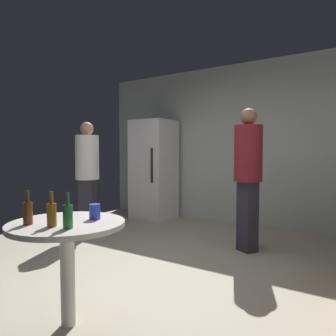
% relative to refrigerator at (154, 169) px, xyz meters
% --- Properties ---
extents(ground_plane, '(5.20, 5.20, 0.10)m').
position_rel_refrigerator_xyz_m(ground_plane, '(1.45, -2.20, -0.95)').
color(ground_plane, '#B2A893').
extents(wall_back, '(5.32, 0.06, 2.70)m').
position_rel_refrigerator_xyz_m(wall_back, '(1.45, 0.43, 0.45)').
color(wall_back, beige).
rests_on(wall_back, ground_plane).
extents(refrigerator, '(0.70, 0.68, 1.80)m').
position_rel_refrigerator_xyz_m(refrigerator, '(0.00, 0.00, 0.00)').
color(refrigerator, white).
rests_on(refrigerator, ground_plane).
extents(foreground_table, '(0.80, 0.80, 0.73)m').
position_rel_refrigerator_xyz_m(foreground_table, '(1.72, -3.33, -0.27)').
color(foreground_table, beige).
rests_on(foreground_table, ground_plane).
extents(beer_bottle_amber, '(0.06, 0.06, 0.23)m').
position_rel_refrigerator_xyz_m(beer_bottle_amber, '(1.75, -3.48, -0.08)').
color(beer_bottle_amber, '#8C5919').
rests_on(beer_bottle_amber, foreground_table).
extents(beer_bottle_brown, '(0.06, 0.06, 0.23)m').
position_rel_refrigerator_xyz_m(beer_bottle_brown, '(1.56, -3.53, -0.08)').
color(beer_bottle_brown, '#593314').
rests_on(beer_bottle_brown, foreground_table).
extents(beer_bottle_green, '(0.06, 0.06, 0.23)m').
position_rel_refrigerator_xyz_m(beer_bottle_green, '(1.88, -3.45, -0.08)').
color(beer_bottle_green, '#26662D').
rests_on(beer_bottle_green, foreground_table).
extents(plastic_cup_blue, '(0.08, 0.08, 0.11)m').
position_rel_refrigerator_xyz_m(plastic_cup_blue, '(1.81, -3.16, -0.11)').
color(plastic_cup_blue, blue).
rests_on(plastic_cup_blue, foreground_table).
extents(person_in_white_shirt, '(0.43, 0.43, 1.66)m').
position_rel_refrigerator_xyz_m(person_in_white_shirt, '(-0.09, -1.52, 0.07)').
color(person_in_white_shirt, '#2D2D38').
rests_on(person_in_white_shirt, ground_plane).
extents(person_in_maroon_shirt, '(0.47, 0.47, 1.75)m').
position_rel_refrigerator_xyz_m(person_in_maroon_shirt, '(2.16, -0.98, 0.13)').
color(person_in_maroon_shirt, '#2D2D38').
rests_on(person_in_maroon_shirt, ground_plane).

